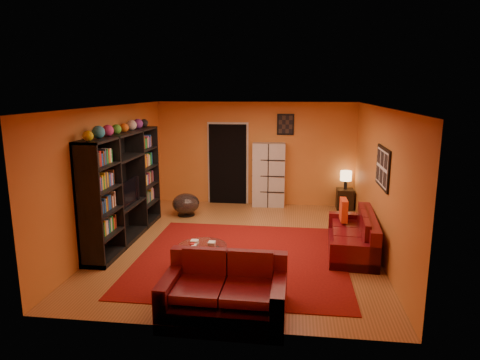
# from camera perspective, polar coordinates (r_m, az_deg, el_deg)

# --- Properties ---
(floor) EXTENTS (6.00, 6.00, 0.00)m
(floor) POSITION_cam_1_polar(r_m,az_deg,el_deg) (8.29, 0.09, -8.50)
(floor) COLOR brown
(floor) RESTS_ON ground
(ceiling) EXTENTS (6.00, 6.00, 0.00)m
(ceiling) POSITION_cam_1_polar(r_m,az_deg,el_deg) (7.77, 0.09, 9.76)
(ceiling) COLOR white
(ceiling) RESTS_ON wall_back
(wall_back) EXTENTS (6.00, 0.00, 6.00)m
(wall_back) POSITION_cam_1_polar(r_m,az_deg,el_deg) (10.87, 2.04, 3.52)
(wall_back) COLOR #C8702C
(wall_back) RESTS_ON floor
(wall_front) EXTENTS (6.00, 0.00, 6.00)m
(wall_front) POSITION_cam_1_polar(r_m,az_deg,el_deg) (5.06, -4.13, -6.54)
(wall_front) COLOR #C8702C
(wall_front) RESTS_ON floor
(wall_left) EXTENTS (0.00, 6.00, 6.00)m
(wall_left) POSITION_cam_1_polar(r_m,az_deg,el_deg) (8.60, -16.69, 0.74)
(wall_left) COLOR #C8702C
(wall_left) RESTS_ON floor
(wall_right) EXTENTS (0.00, 6.00, 6.00)m
(wall_right) POSITION_cam_1_polar(r_m,az_deg,el_deg) (8.02, 18.11, -0.14)
(wall_right) COLOR #C8702C
(wall_right) RESTS_ON floor
(rug) EXTENTS (3.60, 3.60, 0.01)m
(rug) POSITION_cam_1_polar(r_m,az_deg,el_deg) (7.63, 0.18, -10.33)
(rug) COLOR #600C0B
(rug) RESTS_ON floor
(doorway) EXTENTS (0.95, 0.10, 2.04)m
(doorway) POSITION_cam_1_polar(r_m,az_deg,el_deg) (10.96, -1.64, 2.11)
(doorway) COLOR black
(doorway) RESTS_ON floor
(wall_art_right) EXTENTS (0.03, 1.00, 0.70)m
(wall_art_right) POSITION_cam_1_polar(r_m,az_deg,el_deg) (7.67, 18.51, 1.58)
(wall_art_right) COLOR black
(wall_art_right) RESTS_ON wall_right
(wall_art_back) EXTENTS (0.42, 0.03, 0.52)m
(wall_art_back) POSITION_cam_1_polar(r_m,az_deg,el_deg) (10.72, 6.09, 7.38)
(wall_art_back) COLOR black
(wall_art_back) RESTS_ON wall_back
(entertainment_unit) EXTENTS (0.45, 3.00, 2.10)m
(entertainment_unit) POSITION_cam_1_polar(r_m,az_deg,el_deg) (8.56, -15.21, -0.94)
(entertainment_unit) COLOR black
(entertainment_unit) RESTS_ON floor
(tv) EXTENTS (0.86, 0.11, 0.50)m
(tv) POSITION_cam_1_polar(r_m,az_deg,el_deg) (8.51, -15.00, -1.56)
(tv) COLOR black
(tv) RESTS_ON entertainment_unit
(sofa) EXTENTS (0.93, 2.00, 0.85)m
(sofa) POSITION_cam_1_polar(r_m,az_deg,el_deg) (8.10, 15.22, -7.27)
(sofa) COLOR #500A11
(sofa) RESTS_ON rug
(loveseat) EXTENTS (1.67, 1.02, 0.85)m
(loveseat) POSITION_cam_1_polar(r_m,az_deg,el_deg) (5.97, -2.01, -14.07)
(loveseat) COLOR #500A11
(loveseat) RESTS_ON rug
(throw_pillow) EXTENTS (0.12, 0.42, 0.42)m
(throw_pillow) POSITION_cam_1_polar(r_m,az_deg,el_deg) (8.49, 13.65, -3.89)
(throw_pillow) COLOR #EB411A
(throw_pillow) RESTS_ON sofa
(coffee_table) EXTENTS (0.80, 0.80, 0.40)m
(coffee_table) POSITION_cam_1_polar(r_m,az_deg,el_deg) (7.10, -5.03, -9.05)
(coffee_table) COLOR silver
(coffee_table) RESTS_ON floor
(storage_cabinet) EXTENTS (0.82, 0.40, 1.60)m
(storage_cabinet) POSITION_cam_1_polar(r_m,az_deg,el_deg) (10.73, 3.82, 0.69)
(storage_cabinet) COLOR #B8B3AA
(storage_cabinet) RESTS_ON floor
(bowl_chair) EXTENTS (0.63, 0.63, 0.52)m
(bowl_chair) POSITION_cam_1_polar(r_m,az_deg,el_deg) (10.08, -7.23, -3.18)
(bowl_chair) COLOR black
(bowl_chair) RESTS_ON floor
(side_table) EXTENTS (0.40, 0.40, 0.50)m
(side_table) POSITION_cam_1_polar(r_m,az_deg,el_deg) (10.86, 13.79, -2.48)
(side_table) COLOR black
(side_table) RESTS_ON floor
(table_lamp) EXTENTS (0.27, 0.27, 0.46)m
(table_lamp) POSITION_cam_1_polar(r_m,az_deg,el_deg) (10.74, 13.94, 0.47)
(table_lamp) COLOR black
(table_lamp) RESTS_ON side_table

